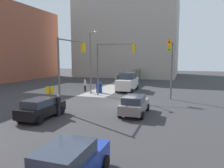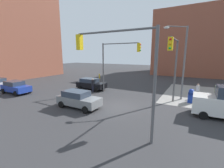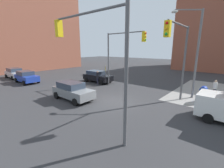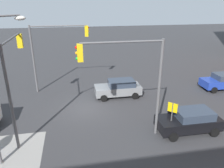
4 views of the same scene
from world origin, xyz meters
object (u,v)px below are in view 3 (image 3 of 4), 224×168
object	(u,v)px
coupe_black	(97,76)
hatchback_silver	(15,73)
mailbox_blue	(203,94)
pedestrian_crossing	(215,88)
pedestrian_waiting	(98,77)
traffic_signal_nw_corner	(121,49)
hatchback_blue	(26,77)
traffic_signal_ne_corner	(179,49)
traffic_signal_se_corner	(93,49)
street_lamp_corner	(194,48)
sedan_gray	(73,91)

from	to	relation	value
coupe_black	hatchback_silver	bearing A→B (deg)	-152.30
mailbox_blue	coupe_black	distance (m)	13.04
hatchback_silver	pedestrian_crossing	size ratio (longest dim) A/B	2.55
pedestrian_waiting	coupe_black	bearing A→B (deg)	104.49
traffic_signal_nw_corner	hatchback_blue	world-z (taller)	traffic_signal_nw_corner
traffic_signal_ne_corner	pedestrian_crossing	size ratio (longest dim) A/B	3.82
traffic_signal_ne_corner	coupe_black	size ratio (longest dim) A/B	1.50
traffic_signal_se_corner	street_lamp_corner	xyz separation A→B (m)	(2.51, 10.06, 0.07)
traffic_signal_se_corner	pedestrian_waiting	size ratio (longest dim) A/B	3.57
hatchback_silver	traffic_signal_nw_corner	bearing A→B (deg)	20.50
street_lamp_corner	coupe_black	bearing A→B (deg)	-176.00
traffic_signal_ne_corner	sedan_gray	world-z (taller)	traffic_signal_ne_corner
sedan_gray	pedestrian_waiting	xyz separation A→B (m)	(-2.54, 5.77, 0.11)
traffic_signal_se_corner	traffic_signal_ne_corner	size ratio (longest dim) A/B	1.00
pedestrian_crossing	coupe_black	bearing A→B (deg)	-10.32
mailbox_blue	pedestrian_crossing	xyz separation A→B (m)	(0.60, 2.40, 0.12)
traffic_signal_ne_corner	coupe_black	bearing A→B (deg)	169.46
sedan_gray	street_lamp_corner	bearing A→B (deg)	42.66
mailbox_blue	pedestrian_waiting	size ratio (longest dim) A/B	0.79
traffic_signal_se_corner	pedestrian_waiting	world-z (taller)	traffic_signal_se_corner
street_lamp_corner	pedestrian_waiting	size ratio (longest dim) A/B	4.40
street_lamp_corner	hatchback_silver	world-z (taller)	street_lamp_corner
traffic_signal_nw_corner	traffic_signal_se_corner	distance (m)	10.25
traffic_signal_nw_corner	sedan_gray	xyz separation A→B (m)	(-0.75, -6.47, -3.77)
hatchback_silver	traffic_signal_ne_corner	bearing A→B (deg)	10.43
mailbox_blue	hatchback_silver	bearing A→B (deg)	-165.15
traffic_signal_ne_corner	hatchback_silver	bearing A→B (deg)	-169.57
traffic_signal_se_corner	sedan_gray	xyz separation A→B (m)	(-5.67, 2.53, -3.79)
traffic_signal_nw_corner	hatchback_silver	xyz separation A→B (m)	(-16.62, -6.21, -3.77)
street_lamp_corner	pedestrian_waiting	xyz separation A→B (m)	(-10.72, -1.76, -3.75)
coupe_black	hatchback_blue	xyz separation A→B (m)	(-7.34, -6.61, -0.00)
mailbox_blue	traffic_signal_se_corner	bearing A→B (deg)	-111.75
coupe_black	hatchback_silver	distance (m)	13.89
traffic_signal_se_corner	pedestrian_waiting	xyz separation A→B (m)	(-8.21, 8.30, -3.68)
traffic_signal_se_corner	hatchback_blue	bearing A→B (deg)	171.00
mailbox_blue	coupe_black	world-z (taller)	coupe_black
traffic_signal_ne_corner	pedestrian_crossing	bearing A→B (deg)	64.24
hatchback_silver	hatchback_blue	size ratio (longest dim) A/B	1.04
sedan_gray	coupe_black	bearing A→B (deg)	118.04
street_lamp_corner	hatchback_silver	distance (m)	25.42
traffic_signal_ne_corner	pedestrian_crossing	xyz separation A→B (m)	(2.30, 4.77, -3.71)
street_lamp_corner	mailbox_blue	bearing A→B (deg)	-23.70
hatchback_silver	hatchback_blue	bearing A→B (deg)	-1.83
traffic_signal_ne_corner	pedestrian_waiting	bearing A→B (deg)	173.54
traffic_signal_ne_corner	hatchback_blue	xyz separation A→B (m)	(-18.68, -4.51, -3.75)
street_lamp_corner	mailbox_blue	size ratio (longest dim) A/B	5.59
traffic_signal_se_corner	hatchback_silver	xyz separation A→B (m)	(-21.54, 2.79, -3.79)
traffic_signal_ne_corner	traffic_signal_se_corner	bearing A→B (deg)	-106.33
coupe_black	pedestrian_waiting	world-z (taller)	pedestrian_waiting
sedan_gray	hatchback_blue	distance (m)	10.92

